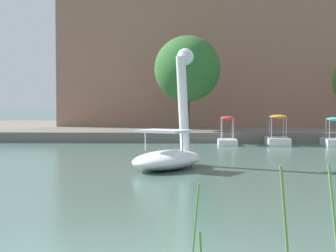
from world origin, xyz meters
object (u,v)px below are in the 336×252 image
pedal_boat_red (227,136)px  pedal_boat_orange (277,137)px  pedal_boat_cyan (334,138)px  swan_boat (170,148)px  tree_sapling_by_fence (187,69)px  parked_van (198,112)px

pedal_boat_red → pedal_boat_orange: bearing=-1.3°
pedal_boat_orange → pedal_boat_cyan: (2.83, -0.30, -0.05)m
swan_boat → pedal_boat_red: (2.71, 9.98, -0.23)m
tree_sapling_by_fence → parked_van: (0.98, 10.86, -2.67)m
parked_van → tree_sapling_by_fence: bearing=-95.1°
pedal_boat_orange → parked_van: parked_van is taller
pedal_boat_red → parked_van: (-1.10, 14.45, 1.09)m
swan_boat → pedal_boat_red: bearing=74.8°
parked_van → pedal_boat_cyan: bearing=-66.2°
pedal_boat_red → pedal_boat_cyan: pedal_boat_red is taller
pedal_boat_red → pedal_boat_cyan: 5.43m
pedal_boat_red → parked_van: bearing=94.4°
pedal_boat_orange → swan_boat: bearing=-118.1°
pedal_boat_red → parked_van: 14.53m
pedal_boat_cyan → pedal_boat_red: bearing=176.2°
tree_sapling_by_fence → parked_van: 11.23m
swan_boat → pedal_boat_cyan: 12.59m
pedal_boat_cyan → parked_van: 16.22m
swan_boat → pedal_boat_red: 10.34m
pedal_boat_red → tree_sapling_by_fence: bearing=120.0°
pedal_boat_cyan → parked_van: parked_van is taller
pedal_boat_cyan → tree_sapling_by_fence: size_ratio=0.36×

